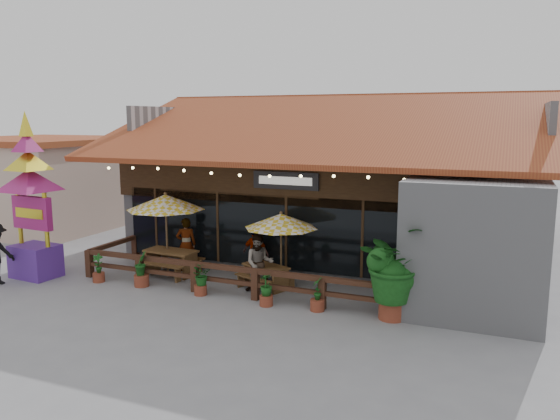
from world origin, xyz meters
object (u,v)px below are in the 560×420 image
at_px(umbrella_left, 166,203).
at_px(picnic_table_left, 171,258).
at_px(thai_sign_tower, 30,184).
at_px(picnic_table_right, 266,273).
at_px(umbrella_right, 281,221).
at_px(tropical_plant, 393,265).

height_order(umbrella_left, picnic_table_left, umbrella_left).
bearing_deg(thai_sign_tower, picnic_table_left, 25.89).
relative_size(umbrella_left, picnic_table_right, 1.76).
relative_size(umbrella_left, thai_sign_tower, 0.56).
height_order(picnic_table_right, thai_sign_tower, thai_sign_tower).
bearing_deg(picnic_table_right, thai_sign_tower, -166.23).
bearing_deg(thai_sign_tower, umbrella_left, 28.64).
height_order(umbrella_left, umbrella_right, umbrella_left).
xyz_separation_m(umbrella_right, picnic_table_right, (-0.44, -0.14, -1.61)).
xyz_separation_m(umbrella_right, tropical_plant, (3.65, -1.31, -0.65)).
xyz_separation_m(umbrella_right, thai_sign_tower, (-7.88, -1.96, 0.97)).
bearing_deg(tropical_plant, picnic_table_left, 170.54).
distance_m(picnic_table_right, thai_sign_tower, 8.08).
distance_m(umbrella_left, thai_sign_tower, 4.30).
distance_m(picnic_table_left, picnic_table_right, 3.50).
bearing_deg(thai_sign_tower, umbrella_right, 13.98).
bearing_deg(picnic_table_left, picnic_table_right, -1.49).
bearing_deg(tropical_plant, thai_sign_tower, -176.77).
distance_m(umbrella_left, picnic_table_left, 1.85).
distance_m(picnic_table_left, thai_sign_tower, 5.04).
bearing_deg(tropical_plant, umbrella_right, 160.24).
xyz_separation_m(picnic_table_left, tropical_plant, (7.59, -1.26, 0.88)).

